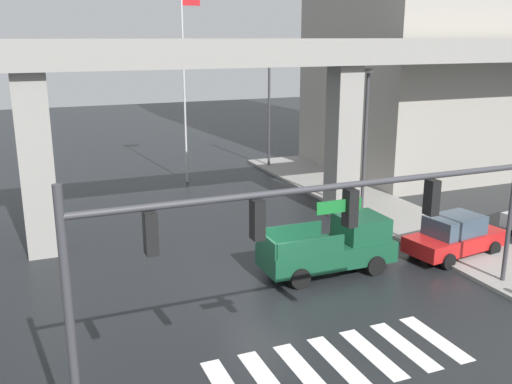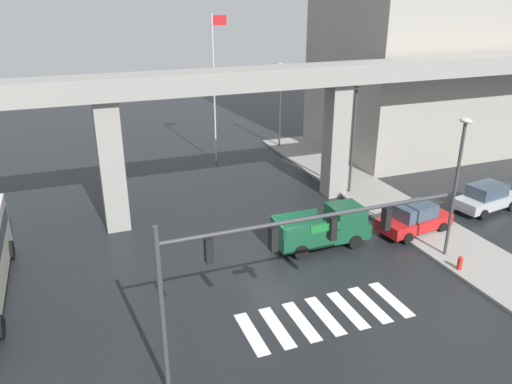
# 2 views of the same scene
# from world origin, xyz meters

# --- Properties ---
(ground_plane) EXTENTS (120.00, 120.00, 0.00)m
(ground_plane) POSITION_xyz_m (0.00, 0.00, 0.00)
(ground_plane) COLOR black
(crosswalk_stripes) EXTENTS (7.15, 2.80, 0.01)m
(crosswalk_stripes) POSITION_xyz_m (-0.00, -5.35, 0.01)
(crosswalk_stripes) COLOR silver
(crosswalk_stripes) RESTS_ON ground
(elevated_overpass) EXTENTS (58.14, 2.14, 8.62)m
(elevated_overpass) POSITION_xyz_m (0.00, 6.50, 7.40)
(elevated_overpass) COLOR gray
(elevated_overpass) RESTS_ON ground
(sidewalk_east) EXTENTS (4.00, 36.00, 0.15)m
(sidewalk_east) POSITION_xyz_m (9.36, 2.00, 0.07)
(sidewalk_east) COLOR gray
(sidewalk_east) RESTS_ON ground
(pickup_truck) EXTENTS (5.12, 2.12, 2.08)m
(pickup_truck) POSITION_xyz_m (3.08, 0.29, 0.99)
(pickup_truck) COLOR #14472D
(pickup_truck) RESTS_ON ground
(sedan_red) EXTENTS (4.51, 2.41, 1.72)m
(sedan_red) POSITION_xyz_m (8.43, -0.20, 0.85)
(sedan_red) COLOR red
(sedan_red) RESTS_ON ground
(sedan_silver) EXTENTS (4.52, 2.44, 1.72)m
(sedan_silver) POSITION_xyz_m (14.58, 0.75, 0.85)
(sedan_silver) COLOR #A8AAAF
(sedan_silver) RESTS_ON ground
(traffic_signal_mast) EXTENTS (10.89, 0.32, 6.20)m
(traffic_signal_mast) POSITION_xyz_m (-3.34, -7.18, 4.68)
(traffic_signal_mast) COLOR #38383D
(traffic_signal_mast) RESTS_ON ground
(street_lamp_near_corner) EXTENTS (0.44, 0.70, 7.24)m
(street_lamp_near_corner) POSITION_xyz_m (8.16, -3.10, 4.56)
(street_lamp_near_corner) COLOR #38383D
(street_lamp_near_corner) RESTS_ON ground
(street_lamp_mid_block) EXTENTS (0.44, 0.70, 7.24)m
(street_lamp_mid_block) POSITION_xyz_m (8.16, 6.26, 4.56)
(street_lamp_mid_block) COLOR #38383D
(street_lamp_mid_block) RESTS_ON ground
(street_lamp_far_north) EXTENTS (0.44, 0.70, 7.24)m
(street_lamp_far_north) POSITION_xyz_m (8.16, 18.00, 4.56)
(street_lamp_far_north) COLOR #38383D
(street_lamp_far_north) RESTS_ON ground
(fire_hydrant) EXTENTS (0.24, 0.24, 0.85)m
(fire_hydrant) POSITION_xyz_m (7.76, -4.57, 0.43)
(fire_hydrant) COLOR red
(fire_hydrant) RESTS_ON ground
(flagpole) EXTENTS (1.16, 0.12, 11.28)m
(flagpole) POSITION_xyz_m (1.88, 16.10, 6.46)
(flagpole) COLOR silver
(flagpole) RESTS_ON ground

